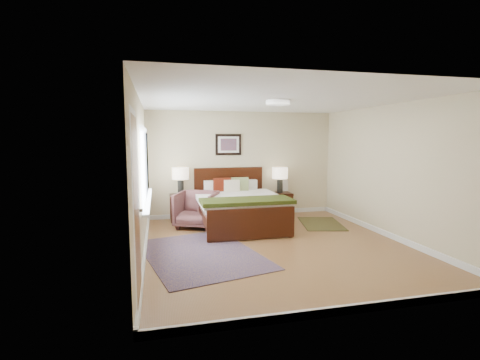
% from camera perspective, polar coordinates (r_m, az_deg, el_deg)
% --- Properties ---
extents(floor, '(5.00, 5.00, 0.00)m').
position_cam_1_polar(floor, '(6.25, 5.96, -10.54)').
color(floor, brown).
rests_on(floor, ground).
extents(back_wall, '(4.50, 0.04, 2.50)m').
position_cam_1_polar(back_wall, '(8.39, 0.41, 2.63)').
color(back_wall, '#C5BA8F').
rests_on(back_wall, ground).
extents(front_wall, '(4.50, 0.04, 2.50)m').
position_cam_1_polar(front_wall, '(3.75, 18.91, -2.85)').
color(front_wall, '#C5BA8F').
rests_on(front_wall, ground).
extents(left_wall, '(0.04, 5.00, 2.50)m').
position_cam_1_polar(left_wall, '(5.66, -15.91, 0.38)').
color(left_wall, '#C5BA8F').
rests_on(left_wall, ground).
extents(right_wall, '(0.04, 5.00, 2.50)m').
position_cam_1_polar(right_wall, '(7.07, 23.58, 1.30)').
color(right_wall, '#C5BA8F').
rests_on(right_wall, ground).
extents(ceiling, '(4.50, 5.00, 0.02)m').
position_cam_1_polar(ceiling, '(6.00, 6.26, 12.90)').
color(ceiling, white).
rests_on(ceiling, back_wall).
extents(window, '(0.11, 2.72, 1.32)m').
position_cam_1_polar(window, '(6.35, -15.19, 2.21)').
color(window, silver).
rests_on(window, left_wall).
extents(door, '(0.06, 1.00, 2.18)m').
position_cam_1_polar(door, '(3.96, -16.62, -4.91)').
color(door, silver).
rests_on(door, ground).
extents(ceil_fixture, '(0.44, 0.44, 0.08)m').
position_cam_1_polar(ceil_fixture, '(6.00, 6.25, 12.57)').
color(ceil_fixture, white).
rests_on(ceil_fixture, ceiling).
extents(bed, '(1.77, 2.15, 1.16)m').
position_cam_1_polar(bed, '(7.37, -0.29, -3.56)').
color(bed, '#341307').
rests_on(bed, ground).
extents(wall_art, '(0.62, 0.05, 0.50)m').
position_cam_1_polar(wall_art, '(8.26, -1.91, 5.82)').
color(wall_art, black).
rests_on(wall_art, back_wall).
extents(nightstand_left, '(0.50, 0.45, 0.60)m').
position_cam_1_polar(nightstand_left, '(8.01, -9.65, -3.27)').
color(nightstand_left, '#341307').
rests_on(nightstand_left, ground).
extents(nightstand_right, '(0.55, 0.42, 0.55)m').
position_cam_1_polar(nightstand_right, '(8.52, 6.56, -3.48)').
color(nightstand_right, '#341307').
rests_on(nightstand_right, ground).
extents(lamp_left, '(0.37, 0.37, 0.61)m').
position_cam_1_polar(lamp_left, '(7.95, -9.74, 0.73)').
color(lamp_left, black).
rests_on(lamp_left, nightstand_left).
extents(lamp_right, '(0.37, 0.37, 0.61)m').
position_cam_1_polar(lamp_right, '(8.44, 6.59, 0.82)').
color(lamp_right, black).
rests_on(lamp_right, nightstand_right).
extents(armchair, '(1.07, 1.08, 0.76)m').
position_cam_1_polar(armchair, '(7.39, -7.11, -4.80)').
color(armchair, brown).
rests_on(armchair, ground).
extents(rug_persian, '(2.16, 2.68, 0.01)m').
position_cam_1_polar(rug_persian, '(5.77, -6.42, -11.95)').
color(rug_persian, '#0F0D43').
rests_on(rug_persian, ground).
extents(rug_navy, '(1.09, 1.40, 0.01)m').
position_cam_1_polar(rug_navy, '(7.89, 13.18, -6.97)').
color(rug_navy, black).
rests_on(rug_navy, ground).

